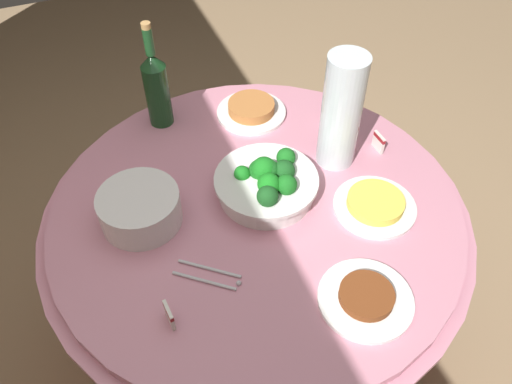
{
  "coord_description": "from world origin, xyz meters",
  "views": [
    {
      "loc": [
        -0.84,
        0.34,
        1.77
      ],
      "look_at": [
        0.0,
        0.0,
        0.79
      ],
      "focal_mm": 35.85,
      "sensor_mm": 36.0,
      "label": 1
    }
  ],
  "objects_px": {
    "decorative_fruit_vase": "(341,117)",
    "label_placard_mid": "(333,117)",
    "food_plate_peanuts": "(251,110)",
    "label_placard_front": "(379,141)",
    "label_placard_rear": "(169,314)",
    "broccoli_bowl": "(267,182)",
    "food_plate_fried_egg": "(375,204)",
    "serving_tongs": "(210,275)",
    "food_plate_stir_fry": "(366,298)",
    "wine_bottle": "(156,87)",
    "plate_stack": "(140,208)"
  },
  "relations": [
    {
      "from": "decorative_fruit_vase",
      "to": "label_placard_front",
      "type": "xyz_separation_m",
      "value": [
        -0.01,
        -0.14,
        -0.12
      ]
    },
    {
      "from": "food_plate_stir_fry",
      "to": "decorative_fruit_vase",
      "type": "bearing_deg",
      "value": -19.36
    },
    {
      "from": "broccoli_bowl",
      "to": "serving_tongs",
      "type": "xyz_separation_m",
      "value": [
        -0.2,
        0.23,
        -0.04
      ]
    },
    {
      "from": "serving_tongs",
      "to": "food_plate_stir_fry",
      "type": "distance_m",
      "value": 0.37
    },
    {
      "from": "wine_bottle",
      "to": "label_placard_front",
      "type": "bearing_deg",
      "value": -123.24
    },
    {
      "from": "plate_stack",
      "to": "food_plate_peanuts",
      "type": "distance_m",
      "value": 0.52
    },
    {
      "from": "broccoli_bowl",
      "to": "label_placard_front",
      "type": "xyz_separation_m",
      "value": [
        0.04,
        -0.37,
        -0.02
      ]
    },
    {
      "from": "food_plate_peanuts",
      "to": "label_placard_mid",
      "type": "height_order",
      "value": "label_placard_mid"
    },
    {
      "from": "serving_tongs",
      "to": "food_plate_peanuts",
      "type": "xyz_separation_m",
      "value": [
        0.54,
        -0.32,
        0.01
      ]
    },
    {
      "from": "label_placard_front",
      "to": "label_placard_mid",
      "type": "bearing_deg",
      "value": 25.93
    },
    {
      "from": "food_plate_fried_egg",
      "to": "label_placard_front",
      "type": "bearing_deg",
      "value": -32.89
    },
    {
      "from": "serving_tongs",
      "to": "label_placard_front",
      "type": "xyz_separation_m",
      "value": [
        0.24,
        -0.6,
        0.03
      ]
    },
    {
      "from": "food_plate_peanuts",
      "to": "label_placard_front",
      "type": "height_order",
      "value": "label_placard_front"
    },
    {
      "from": "food_plate_fried_egg",
      "to": "food_plate_peanuts",
      "type": "relative_size",
      "value": 1.0
    },
    {
      "from": "food_plate_peanuts",
      "to": "food_plate_stir_fry",
      "type": "xyz_separation_m",
      "value": [
        -0.73,
        0.01,
        -0.01
      ]
    },
    {
      "from": "label_placard_front",
      "to": "serving_tongs",
      "type": "bearing_deg",
      "value": 111.68
    },
    {
      "from": "food_plate_peanuts",
      "to": "label_placard_front",
      "type": "distance_m",
      "value": 0.41
    },
    {
      "from": "wine_bottle",
      "to": "label_placard_rear",
      "type": "relative_size",
      "value": 6.11
    },
    {
      "from": "plate_stack",
      "to": "food_plate_fried_egg",
      "type": "height_order",
      "value": "plate_stack"
    },
    {
      "from": "label_placard_mid",
      "to": "label_placard_rear",
      "type": "height_order",
      "value": "same"
    },
    {
      "from": "serving_tongs",
      "to": "food_plate_peanuts",
      "type": "bearing_deg",
      "value": -30.72
    },
    {
      "from": "decorative_fruit_vase",
      "to": "label_placard_front",
      "type": "bearing_deg",
      "value": -95.29
    },
    {
      "from": "decorative_fruit_vase",
      "to": "food_plate_fried_egg",
      "type": "relative_size",
      "value": 1.55
    },
    {
      "from": "serving_tongs",
      "to": "food_plate_peanuts",
      "type": "height_order",
      "value": "food_plate_peanuts"
    },
    {
      "from": "food_plate_fried_egg",
      "to": "label_placard_front",
      "type": "distance_m",
      "value": 0.24
    },
    {
      "from": "label_placard_mid",
      "to": "label_placard_rear",
      "type": "bearing_deg",
      "value": 125.9
    },
    {
      "from": "food_plate_stir_fry",
      "to": "wine_bottle",
      "type": "bearing_deg",
      "value": 18.3
    },
    {
      "from": "food_plate_fried_egg",
      "to": "label_placard_front",
      "type": "height_order",
      "value": "label_placard_front"
    },
    {
      "from": "serving_tongs",
      "to": "label_placard_rear",
      "type": "xyz_separation_m",
      "value": [
        -0.08,
        0.12,
        0.03
      ]
    },
    {
      "from": "serving_tongs",
      "to": "broccoli_bowl",
      "type": "bearing_deg",
      "value": -49.64
    },
    {
      "from": "label_placard_mid",
      "to": "serving_tongs",
      "type": "bearing_deg",
      "value": 126.3
    },
    {
      "from": "label_placard_mid",
      "to": "decorative_fruit_vase",
      "type": "bearing_deg",
      "value": 155.04
    },
    {
      "from": "food_plate_peanuts",
      "to": "label_placard_rear",
      "type": "xyz_separation_m",
      "value": [
        -0.62,
        0.44,
        0.01
      ]
    },
    {
      "from": "plate_stack",
      "to": "food_plate_fried_egg",
      "type": "xyz_separation_m",
      "value": [
        -0.19,
        -0.58,
        -0.03
      ]
    },
    {
      "from": "decorative_fruit_vase",
      "to": "label_placard_mid",
      "type": "bearing_deg",
      "value": -24.96
    },
    {
      "from": "serving_tongs",
      "to": "food_plate_peanuts",
      "type": "distance_m",
      "value": 0.62
    },
    {
      "from": "broccoli_bowl",
      "to": "wine_bottle",
      "type": "bearing_deg",
      "value": 24.32
    },
    {
      "from": "plate_stack",
      "to": "label_placard_mid",
      "type": "bearing_deg",
      "value": -76.18
    },
    {
      "from": "serving_tongs",
      "to": "food_plate_stir_fry",
      "type": "relative_size",
      "value": 0.69
    },
    {
      "from": "label_placard_rear",
      "to": "wine_bottle",
      "type": "bearing_deg",
      "value": -13.31
    },
    {
      "from": "broccoli_bowl",
      "to": "food_plate_fried_egg",
      "type": "distance_m",
      "value": 0.29
    },
    {
      "from": "label_placard_front",
      "to": "label_placard_rear",
      "type": "distance_m",
      "value": 0.79
    },
    {
      "from": "food_plate_peanuts",
      "to": "label_placard_front",
      "type": "bearing_deg",
      "value": -135.93
    },
    {
      "from": "broccoli_bowl",
      "to": "food_plate_stir_fry",
      "type": "xyz_separation_m",
      "value": [
        -0.39,
        -0.08,
        -0.03
      ]
    },
    {
      "from": "food_plate_fried_egg",
      "to": "plate_stack",
      "type": "bearing_deg",
      "value": 71.79
    },
    {
      "from": "wine_bottle",
      "to": "serving_tongs",
      "type": "distance_m",
      "value": 0.62
    },
    {
      "from": "decorative_fruit_vase",
      "to": "label_placard_rear",
      "type": "xyz_separation_m",
      "value": [
        -0.33,
        0.59,
        -0.12
      ]
    },
    {
      "from": "plate_stack",
      "to": "food_plate_stir_fry",
      "type": "distance_m",
      "value": 0.6
    },
    {
      "from": "wine_bottle",
      "to": "broccoli_bowl",
      "type": "bearing_deg",
      "value": -155.68
    },
    {
      "from": "food_plate_fried_egg",
      "to": "food_plate_stir_fry",
      "type": "bearing_deg",
      "value": 145.01
    }
  ]
}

